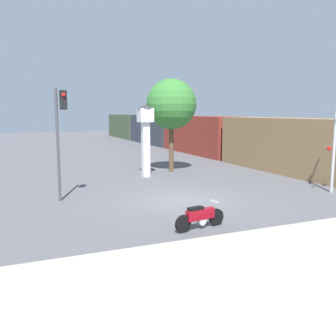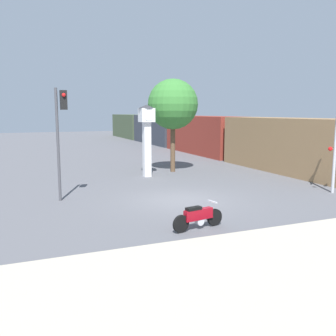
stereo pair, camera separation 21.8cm
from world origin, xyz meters
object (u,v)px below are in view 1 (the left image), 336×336
traffic_light (60,125)px  street_tree (171,105)px  motorcycle (200,217)px  clock_tower (145,129)px  railroad_crossing_signal (334,149)px  freight_train (175,132)px

traffic_light → street_tree: street_tree is taller
motorcycle → clock_tower: 10.55m
railroad_crossing_signal → street_tree: size_ratio=0.65×
clock_tower → street_tree: size_ratio=0.72×
freight_train → traffic_light: bearing=-125.3°
freight_train → railroad_crossing_signal: (-2.39, -23.47, 0.38)m
motorcycle → street_tree: 12.51m
traffic_light → railroad_crossing_signal: bearing=-15.3°
freight_train → railroad_crossing_signal: railroad_crossing_signal is taller
railroad_crossing_signal → street_tree: (-4.49, 8.72, 2.15)m
traffic_light → street_tree: size_ratio=0.82×
motorcycle → clock_tower: bearing=69.5°
traffic_light → street_tree: 9.29m
clock_tower → street_tree: bearing=27.9°
motorcycle → freight_train: 28.18m
clock_tower → freight_train: bearing=60.4°
motorcycle → clock_tower: (1.77, 10.13, 2.36)m
traffic_light → motorcycle: bearing=-58.5°
clock_tower → traffic_light: (-5.31, -4.33, 0.48)m
traffic_light → clock_tower: bearing=39.2°
clock_tower → railroad_crossing_signal: bearing=-48.9°
railroad_crossing_signal → clock_tower: bearing=131.1°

